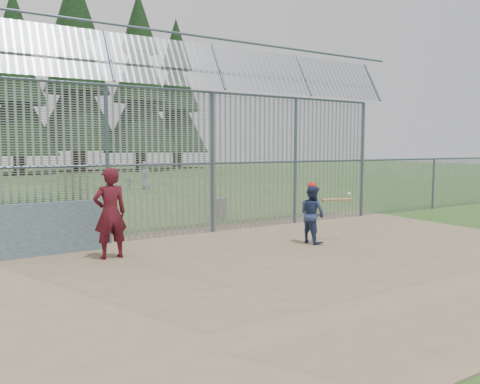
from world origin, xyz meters
TOP-DOWN VIEW (x-y plane):
  - ground at (0.00, 0.00)m, footprint 120.00×120.00m
  - dirt_infield at (0.00, -0.50)m, footprint 14.00×10.00m
  - dugout_wall at (-4.60, 2.90)m, footprint 2.50×0.12m
  - batter at (1.42, 0.79)m, footprint 0.61×0.76m
  - onlooker at (-3.44, 1.84)m, footprint 0.74×0.49m
  - bg_kid_standing at (3.25, 17.72)m, footprint 0.93×0.91m
  - bg_kid_seated at (2.25, 17.82)m, footprint 0.51×0.44m
  - batting_gear at (1.62, 0.76)m, footprint 1.42×0.44m
  - trash_can at (1.38, 5.55)m, footprint 0.56×0.56m
  - backstop_fence at (1.81, 3.43)m, footprint 20.09×0.81m
  - conifer_row at (1.93, 41.51)m, footprint 38.48×12.26m

SIDE VIEW (x-z plane):
  - ground at x=0.00m, z-range 0.00..0.00m
  - dirt_infield at x=0.00m, z-range 0.00..0.02m
  - trash_can at x=1.38m, z-range -0.03..0.79m
  - bg_kid_seated at x=2.25m, z-range 0.00..0.82m
  - dugout_wall at x=-4.60m, z-range 0.02..1.22m
  - batter at x=1.42m, z-range 0.02..1.50m
  - bg_kid_standing at x=3.25m, z-range 0.00..1.62m
  - onlooker at x=-3.44m, z-range 0.02..2.02m
  - batting_gear at x=1.62m, z-range 1.11..1.64m
  - backstop_fence at x=1.81m, z-range -0.29..5.01m
  - conifer_row at x=1.93m, z-range 0.73..20.93m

